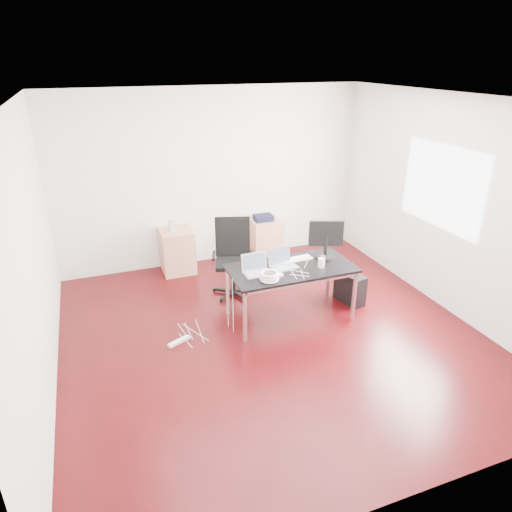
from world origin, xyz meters
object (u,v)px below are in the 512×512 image
object	(u,v)px
filing_cabinet_right	(265,239)
desk	(291,271)
filing_cabinet_left	(177,251)
pc_tower	(350,288)
office_chair	(233,254)

from	to	relation	value
filing_cabinet_right	desk	bearing A→B (deg)	-101.55
filing_cabinet_left	pc_tower	xyz separation A→B (m)	(2.05, -1.84, -0.13)
desk	pc_tower	distance (m)	1.06
filing_cabinet_right	pc_tower	distance (m)	1.93
desk	filing_cabinet_left	bearing A→B (deg)	119.87
filing_cabinet_right	filing_cabinet_left	bearing A→B (deg)	180.00
desk	office_chair	world-z (taller)	office_chair
office_chair	pc_tower	xyz separation A→B (m)	(1.44, -0.87, -0.39)
pc_tower	office_chair	bearing A→B (deg)	134.57
desk	pc_tower	world-z (taller)	desk
office_chair	filing_cabinet_right	size ratio (longest dim) A/B	1.54
filing_cabinet_left	filing_cabinet_right	world-z (taller)	same
filing_cabinet_left	pc_tower	distance (m)	2.76
filing_cabinet_left	filing_cabinet_right	bearing A→B (deg)	0.00
office_chair	filing_cabinet_right	distance (m)	1.33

